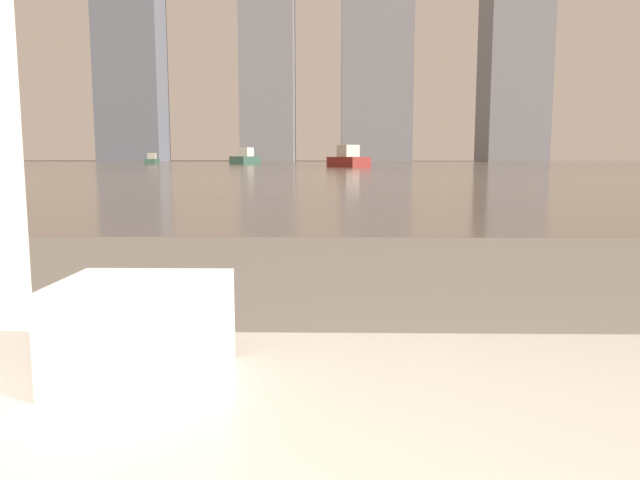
% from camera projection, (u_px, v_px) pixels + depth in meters
% --- Properties ---
extents(towel_stack, '(0.26, 0.21, 0.16)m').
position_uv_depth(towel_stack, '(143.00, 330.00, 0.99)').
color(towel_stack, white).
rests_on(towel_stack, bathtub).
extents(harbor_water, '(180.00, 110.00, 0.01)m').
position_uv_depth(harbor_water, '(332.00, 166.00, 61.68)').
color(harbor_water, gray).
rests_on(harbor_water, ground_plane).
extents(harbor_boat_1, '(1.64, 3.74, 1.36)m').
position_uv_depth(harbor_boat_1, '(152.00, 160.00, 77.06)').
color(harbor_boat_1, '#335647').
rests_on(harbor_boat_1, harbor_water).
extents(harbor_boat_2, '(3.30, 5.70, 2.02)m').
position_uv_depth(harbor_boat_2, '(246.00, 158.00, 76.91)').
color(harbor_boat_2, '#335647').
rests_on(harbor_boat_2, harbor_water).
extents(harbor_boat_4, '(3.80, 5.37, 1.92)m').
position_uv_depth(harbor_boat_4, '(348.00, 159.00, 54.44)').
color(harbor_boat_4, maroon).
rests_on(harbor_boat_4, harbor_water).
extents(skyline_tower_1, '(9.78, 7.96, 55.03)m').
position_uv_depth(skyline_tower_1, '(267.00, 10.00, 113.74)').
color(skyline_tower_1, slate).
rests_on(skyline_tower_1, ground_plane).
extents(skyline_tower_2, '(12.97, 6.05, 56.99)m').
position_uv_depth(skyline_tower_2, '(377.00, 4.00, 113.23)').
color(skyline_tower_2, slate).
rests_on(skyline_tower_2, ground_plane).
extents(skyline_tower_3, '(10.93, 11.43, 34.85)m').
position_uv_depth(skyline_tower_3, '(514.00, 66.00, 114.22)').
color(skyline_tower_3, slate).
rests_on(skyline_tower_3, ground_plane).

